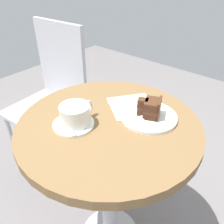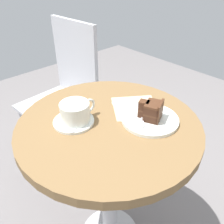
% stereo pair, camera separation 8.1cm
% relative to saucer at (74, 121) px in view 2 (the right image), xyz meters
% --- Properties ---
extents(cafe_table, '(0.65, 0.65, 0.73)m').
position_rel_saucer_xyz_m(cafe_table, '(0.09, -0.08, -0.14)').
color(cafe_table, brown).
rests_on(cafe_table, ground).
extents(saucer, '(0.14, 0.14, 0.01)m').
position_rel_saucer_xyz_m(saucer, '(0.00, 0.00, 0.00)').
color(saucer, silver).
rests_on(saucer, cafe_table).
extents(coffee_cup, '(0.14, 0.10, 0.07)m').
position_rel_saucer_xyz_m(coffee_cup, '(0.01, -0.00, 0.04)').
color(coffee_cup, silver).
rests_on(coffee_cup, saucer).
extents(teaspoon, '(0.10, 0.04, 0.00)m').
position_rel_saucer_xyz_m(teaspoon, '(-0.01, -0.04, 0.01)').
color(teaspoon, '#B7B7BC').
rests_on(teaspoon, saucer).
extents(cake_plate, '(0.20, 0.20, 0.01)m').
position_rel_saucer_xyz_m(cake_plate, '(0.20, -0.17, 0.00)').
color(cake_plate, silver).
rests_on(cake_plate, cafe_table).
extents(cake_slice, '(0.08, 0.09, 0.07)m').
position_rel_saucer_xyz_m(cake_slice, '(0.20, -0.18, 0.04)').
color(cake_slice, '#422619').
rests_on(cake_slice, cake_plate).
extents(fork, '(0.12, 0.12, 0.00)m').
position_rel_saucer_xyz_m(fork, '(0.21, -0.13, 0.01)').
color(fork, '#B7B7BC').
rests_on(fork, cake_plate).
extents(napkin, '(0.23, 0.24, 0.00)m').
position_rel_saucer_xyz_m(napkin, '(0.22, -0.09, -0.00)').
color(napkin, beige).
rests_on(napkin, cafe_table).
extents(cafe_chair, '(0.41, 0.41, 0.92)m').
position_rel_saucer_xyz_m(cafe_chair, '(0.31, 0.55, -0.19)').
color(cafe_chair, '#BCBCC1').
rests_on(cafe_chair, ground).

